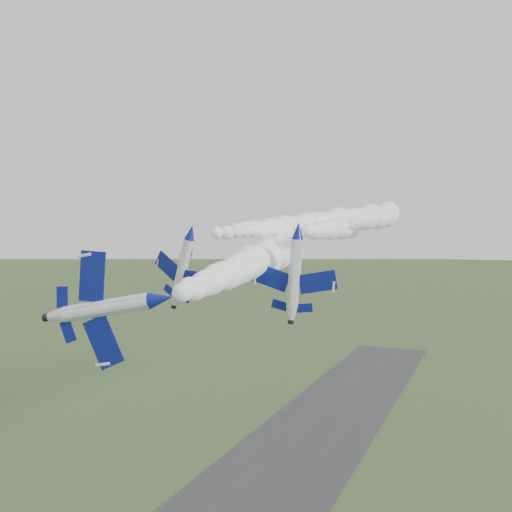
{
  "coord_description": "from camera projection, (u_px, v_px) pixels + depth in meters",
  "views": [
    {
      "loc": [
        34.08,
        -48.71,
        40.72
      ],
      "look_at": [
        5.84,
        18.24,
        38.16
      ],
      "focal_mm": 40.0,
      "sensor_mm": 36.0,
      "label": 1
    }
  ],
  "objects": [
    {
      "name": "smoke_trail_jet_pair_left",
      "position": [
        321.0,
        222.0,
        109.36
      ],
      "size": [
        21.79,
        65.35,
        5.4
      ],
      "primitive_type": null,
      "rotation": [
        0.0,
        0.0,
        -0.25
      ],
      "color": "white"
    },
    {
      "name": "smoke_trail_jet_pair_right",
      "position": [
        333.0,
        229.0,
        108.34
      ],
      "size": [
        12.55,
        59.42,
        4.89
      ],
      "primitive_type": null,
      "rotation": [
        0.0,
        0.0,
        0.13
      ],
      "color": "white"
    },
    {
      "name": "runway",
      "position": [
        251.0,
        502.0,
        87.14
      ],
      "size": [
        24.0,
        260.0,
        0.04
      ],
      "primitive_type": "cube",
      "color": "#313033",
      "rests_on": "ground"
    },
    {
      "name": "jet_pair_right",
      "position": [
        298.0,
        230.0,
        76.27
      ],
      "size": [
        11.66,
        13.88,
        3.46
      ],
      "rotation": [
        0.0,
        0.08,
        0.13
      ],
      "color": "silver"
    },
    {
      "name": "jet_pair_left",
      "position": [
        190.0,
        232.0,
        80.86
      ],
      "size": [
        10.35,
        12.69,
        4.13
      ],
      "rotation": [
        0.0,
        0.31,
        -0.25
      ],
      "color": "silver"
    },
    {
      "name": "smoke_trail_jet_lead",
      "position": [
        252.0,
        263.0,
        76.04
      ],
      "size": [
        15.92,
        55.93,
        5.62
      ],
      "primitive_type": null,
      "rotation": [
        0.0,
        0.0,
        0.19
      ],
      "color": "white"
    },
    {
      "name": "jet_lead",
      "position": [
        161.0,
        299.0,
        46.54
      ],
      "size": [
        3.73,
        11.91,
        9.72
      ],
      "rotation": [
        0.0,
        1.4,
        0.19
      ],
      "color": "silver"
    }
  ]
}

